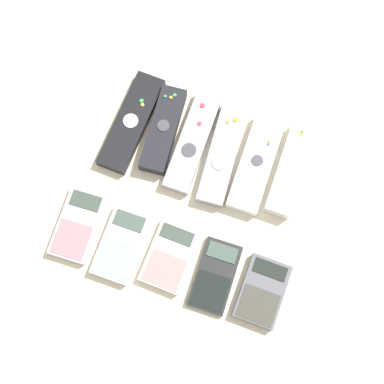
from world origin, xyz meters
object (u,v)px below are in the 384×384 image
remote_2 (193,142)px  remote_5 (290,170)px  remote_4 (256,164)px  calculator_3 (215,276)px  calculator_1 (121,245)px  calculator_2 (169,256)px  remote_3 (223,154)px  remote_0 (132,122)px  remote_1 (163,130)px  calculator_4 (262,291)px  calculator_0 (78,225)px

remote_2 → remote_5: remote_5 is taller
remote_4 → calculator_3: 0.22m
calculator_3 → remote_5: bearing=71.9°
calculator_1 → calculator_2: size_ratio=1.08×
remote_3 → calculator_2: bearing=-101.4°
remote_0 → remote_1: remote_1 is taller
calculator_3 → remote_4: bearing=87.2°
remote_4 → remote_1: bearing=177.6°
remote_1 → calculator_2: 0.24m
remote_4 → remote_5: 0.06m
remote_0 → remote_3: remote_3 is taller
calculator_1 → remote_3: bearing=62.1°
calculator_1 → calculator_2: calculator_1 is taller
remote_2 → calculator_4: size_ratio=1.70×
calculator_3 → calculator_4: (0.09, 0.00, 0.00)m
remote_5 → calculator_0: remote_5 is taller
remote_4 → calculator_3: remote_4 is taller
calculator_4 → remote_5: bearing=95.6°
remote_5 → calculator_0: bearing=-145.9°
calculator_0 → calculator_3: (0.26, -0.01, -0.00)m
remote_0 → calculator_0: 0.22m
remote_0 → calculator_4: bearing=-31.2°
calculator_3 → remote_3: bearing=103.8°
remote_3 → calculator_0: 0.30m
remote_0 → calculator_3: size_ratio=1.60×
calculator_2 → remote_5: bearing=57.1°
remote_4 → remote_0: bearing=179.1°
remote_1 → calculator_4: bearing=-44.7°
calculator_2 → remote_0: bearing=127.7°
remote_4 → remote_5: (0.06, 0.01, 0.00)m
remote_0 → remote_4: remote_4 is taller
remote_2 → calculator_4: bearing=-46.9°
remote_1 → remote_4: remote_1 is taller
remote_5 → calculator_4: (0.02, -0.23, -0.00)m
remote_5 → calculator_2: 0.27m
remote_5 → calculator_4: remote_5 is taller
calculator_3 → calculator_4: bearing=-0.4°
remote_3 → calculator_3: 0.23m
calculator_4 → calculator_0: bearing=-179.4°
remote_3 → calculator_0: remote_3 is taller
remote_3 → remote_4: size_ratio=1.07×
remote_2 → remote_4: size_ratio=1.07×
remote_1 → remote_2: bearing=-8.2°
calculator_1 → calculator_3: bearing=1.3°
calculator_1 → calculator_3: calculator_1 is taller
remote_2 → calculator_2: size_ratio=1.65×
remote_2 → calculator_1: 0.23m
calculator_2 → calculator_1: bearing=-172.0°
remote_2 → remote_4: (0.13, -0.00, 0.00)m
remote_0 → remote_2: same height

